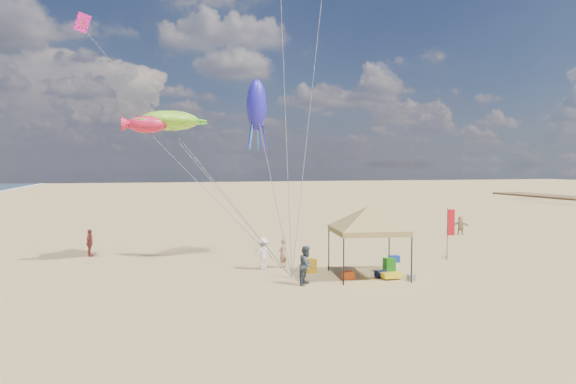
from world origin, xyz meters
The scene contains 20 objects.
ground centered at (0.00, 0.00, 0.00)m, with size 280.00×280.00×0.00m, color tan.
canopy_tent centered at (3.15, -0.12, 3.31)m, with size 6.39×6.39×3.97m.
feather_flag centered at (9.47, 2.74, 1.98)m, with size 0.45×0.08×2.95m.
cooler_red centered at (1.99, -0.43, 0.19)m, with size 0.54×0.38×0.38m, color #DA4711.
cooler_blue centered at (6.13, 2.98, 0.19)m, with size 0.54×0.38×0.38m, color navy.
bag_navy centered at (3.69, -0.48, 0.18)m, with size 0.36×0.36×0.60m, color black.
bag_orange centered at (1.19, 3.32, 0.18)m, with size 0.36×0.36×0.60m, color orange.
chair_green centered at (4.68, 0.66, 0.35)m, with size 0.50×0.50×0.70m, color #21941A.
chair_yellow centered at (0.79, 1.51, 0.35)m, with size 0.50×0.50×0.70m, color gold.
crate_grey centered at (4.76, -1.45, 0.14)m, with size 0.34×0.30×0.28m, color slate.
beach_cart centered at (3.98, -0.97, 0.20)m, with size 0.90×0.50×0.24m, color yellow.
person_near_a centered at (-0.25, 3.11, 0.78)m, with size 0.57×0.37×1.55m, color #A5795E.
person_near_b centered at (-0.23, -0.96, 0.89)m, with size 0.87×0.67×1.78m, color #38444C.
person_near_c centered at (-1.35, 2.97, 0.83)m, with size 1.08×0.62×1.67m, color white.
person_far_a centered at (-10.38, 9.44, 0.81)m, with size 0.95×0.40×1.62m, color #B04943.
person_far_c centered at (16.32, 11.99, 0.73)m, with size 1.35×0.43×1.45m, color tan.
turtle_kite centered at (-5.83, 6.51, 7.86)m, with size 3.26×2.61×1.09m, color #7ED326.
fish_kite centered at (-7.03, 5.60, 7.56)m, with size 2.05×1.03×0.91m, color red.
squid_kite centered at (-1.26, 4.89, 8.67)m, with size 1.09×1.09×2.83m, color #231DAB.
stunt_kite_pink centered at (-10.77, 11.76, 14.19)m, with size 1.12×0.04×1.12m, color #FF17AE.
Camera 1 is at (-7.28, -23.38, 5.43)m, focal length 32.78 mm.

